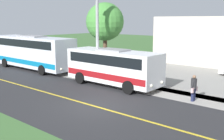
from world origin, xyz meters
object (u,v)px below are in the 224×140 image
(pedestrian_waiting, at_px, (194,87))
(tree_curbside, at_px, (105,22))
(shuttle_bus_front, at_px, (113,66))
(transit_bus_rear, at_px, (32,51))
(street_light_pole, at_px, (96,28))

(pedestrian_waiting, distance_m, tree_curbside, 10.71)
(shuttle_bus_front, height_order, transit_bus_rear, transit_bus_rear)
(pedestrian_waiting, xyz_separation_m, street_light_pole, (-0.24, -8.29, 3.32))
(pedestrian_waiting, relative_size, tree_curbside, 0.25)
(shuttle_bus_front, relative_size, tree_curbside, 1.20)
(transit_bus_rear, relative_size, tree_curbside, 1.65)
(pedestrian_waiting, height_order, street_light_pole, street_light_pole)
(transit_bus_rear, xyz_separation_m, pedestrian_waiting, (-0.11, 16.63, -0.96))
(transit_bus_rear, relative_size, street_light_pole, 1.39)
(shuttle_bus_front, xyz_separation_m, pedestrian_waiting, (-0.15, 6.22, -0.65))
(street_light_pole, xyz_separation_m, tree_curbside, (-2.53, -1.34, 0.45))
(shuttle_bus_front, height_order, pedestrian_waiting, shuttle_bus_front)
(pedestrian_waiting, height_order, tree_curbside, tree_curbside)
(shuttle_bus_front, height_order, tree_curbside, tree_curbside)
(transit_bus_rear, xyz_separation_m, tree_curbside, (-2.88, 7.00, 2.81))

